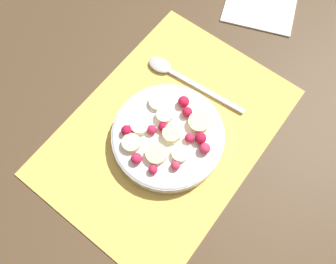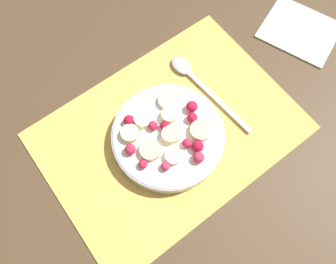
# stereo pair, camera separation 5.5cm
# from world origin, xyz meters

# --- Properties ---
(ground_plane) EXTENTS (3.00, 3.00, 0.00)m
(ground_plane) POSITION_xyz_m (0.00, 0.00, 0.00)
(ground_plane) COLOR #4C3823
(placemat) EXTENTS (0.45, 0.32, 0.01)m
(placemat) POSITION_xyz_m (0.00, 0.00, 0.00)
(placemat) COLOR #E0B251
(placemat) RESTS_ON ground_plane
(fruit_bowl) EXTENTS (0.20, 0.20, 0.05)m
(fruit_bowl) POSITION_xyz_m (-0.01, -0.01, 0.02)
(fruit_bowl) COLOR silver
(fruit_bowl) RESTS_ON placemat
(spoon) EXTENTS (0.04, 0.21, 0.01)m
(spoon) POSITION_xyz_m (0.10, 0.06, 0.01)
(spoon) COLOR #B2B2B7
(spoon) RESTS_ON placemat
(napkin) EXTENTS (0.17, 0.18, 0.01)m
(napkin) POSITION_xyz_m (0.35, 0.02, 0.00)
(napkin) COLOR white
(napkin) RESTS_ON ground_plane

